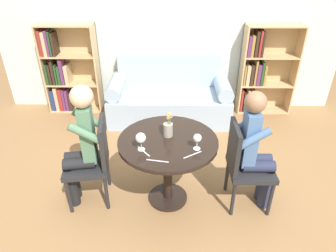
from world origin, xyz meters
TOP-DOWN VIEW (x-y plane):
  - ground_plane at (0.00, 0.00)m, footprint 16.00×16.00m
  - back_wall at (0.00, 2.21)m, footprint 5.20×0.05m
  - round_table at (0.00, 0.00)m, footprint 0.94×0.94m
  - couch at (0.00, 1.78)m, footprint 1.78×0.80m
  - bookshelf_left at (-1.60, 2.04)m, footprint 0.82×0.28m
  - bookshelf_right at (1.39, 2.05)m, footprint 0.82×0.28m
  - chair_left at (-0.73, 0.02)m, footprint 0.48×0.48m
  - chair_right at (0.73, -0.03)m, footprint 0.42×0.42m
  - person_left at (-0.82, -0.00)m, footprint 0.45×0.38m
  - person_right at (0.82, -0.03)m, footprint 0.42×0.34m
  - wine_glass_left at (-0.23, -0.16)m, footprint 0.09×0.09m
  - wine_glass_right at (0.26, -0.14)m, footprint 0.07×0.07m
  - flower_vase at (0.01, 0.08)m, footprint 0.09×0.09m
  - knife_left_setting at (-0.21, -0.18)m, footprint 0.12×0.16m
  - fork_left_setting at (0.22, -0.23)m, footprint 0.17×0.11m
  - knife_right_setting at (-0.08, -0.32)m, footprint 0.19×0.05m

SIDE VIEW (x-z plane):
  - ground_plane at x=0.00m, z-range 0.00..0.00m
  - couch at x=0.00m, z-range -0.15..0.77m
  - chair_left at x=-0.73m, z-range 0.04..0.94m
  - chair_right at x=0.73m, z-range 0.04..0.94m
  - round_table at x=0.00m, z-range 0.22..0.95m
  - bookshelf_left at x=-1.60m, z-range -0.05..1.30m
  - person_right at x=0.82m, z-range 0.03..1.27m
  - bookshelf_right at x=1.39m, z-range -0.02..1.33m
  - person_left at x=-0.82m, z-range 0.04..1.31m
  - knife_left_setting at x=-0.21m, z-range 0.73..0.73m
  - fork_left_setting at x=0.22m, z-range 0.73..0.73m
  - knife_right_setting at x=-0.08m, z-range 0.73..0.73m
  - flower_vase at x=0.01m, z-range 0.70..0.95m
  - wine_glass_right at x=0.26m, z-range 0.76..0.92m
  - wine_glass_left at x=-0.23m, z-range 0.76..0.93m
  - back_wall at x=0.00m, z-range 0.00..2.70m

